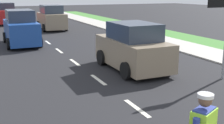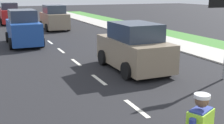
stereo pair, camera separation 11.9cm
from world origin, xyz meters
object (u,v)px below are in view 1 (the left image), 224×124
Objects in this scene: lane_direction_sign at (223,16)px; car_oncoming_second at (21,29)px; car_outgoing_far at (52,18)px; car_oncoming_third at (6,14)px; car_outgoing_ahead at (133,48)px.

lane_direction_sign is 12.23m from car_oncoming_second.
lane_direction_sign reaches higher than car_outgoing_far.
lane_direction_sign is 0.76× the size of car_oncoming_third.
car_outgoing_ahead is (-2.26, 2.63, -1.48)m from lane_direction_sign.
lane_direction_sign is 24.36m from car_oncoming_third.
car_outgoing_far is (-2.44, 17.18, -1.42)m from lane_direction_sign.
car_oncoming_second is at bearing -117.44° from car_outgoing_far.
car_outgoing_far is at bearing 62.56° from car_oncoming_second.
car_oncoming_third reaches higher than car_outgoing_ahead.
car_oncoming_second reaches higher than car_outgoing_ahead.
lane_direction_sign is 0.80× the size of car_outgoing_ahead.
car_oncoming_second is 1.06× the size of car_outgoing_far.
car_oncoming_third is at bearing 116.39° from car_outgoing_far.
lane_direction_sign is at bearing -76.57° from car_oncoming_third.
car_outgoing_ahead is at bearing -66.11° from car_oncoming_second.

